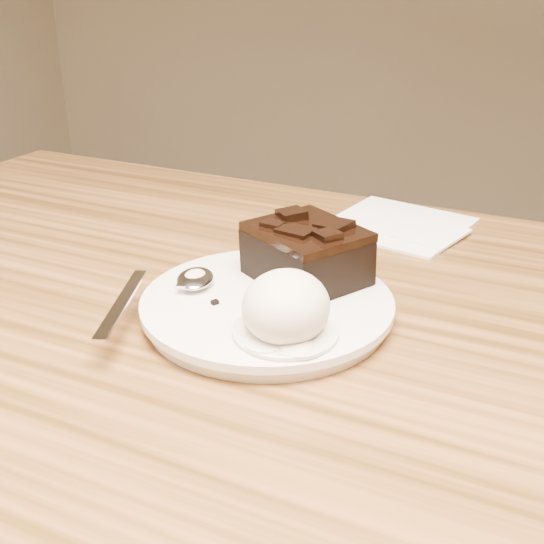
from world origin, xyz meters
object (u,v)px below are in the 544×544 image
at_px(brownie, 306,257).
at_px(napkin, 397,223).
at_px(spoon, 195,280).
at_px(ice_cream_scoop, 286,307).
at_px(plate, 267,308).

relative_size(brownie, napkin, 0.65).
relative_size(brownie, spoon, 0.52).
bearing_deg(napkin, ice_cream_scoop, -89.76).
distance_m(plate, spoon, 0.07).
distance_m(brownie, spoon, 0.10).
height_order(plate, brownie, brownie).
bearing_deg(spoon, brownie, 12.64).
distance_m(plate, ice_cream_scoop, 0.07).
distance_m(brownie, ice_cream_scoop, 0.11).
height_order(spoon, napkin, spoon).
bearing_deg(napkin, spoon, -111.60).
bearing_deg(brownie, plate, -106.01).
distance_m(ice_cream_scoop, napkin, 0.33).
relative_size(plate, napkin, 1.50).
xyz_separation_m(plate, ice_cream_scoop, (0.04, -0.05, 0.03)).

